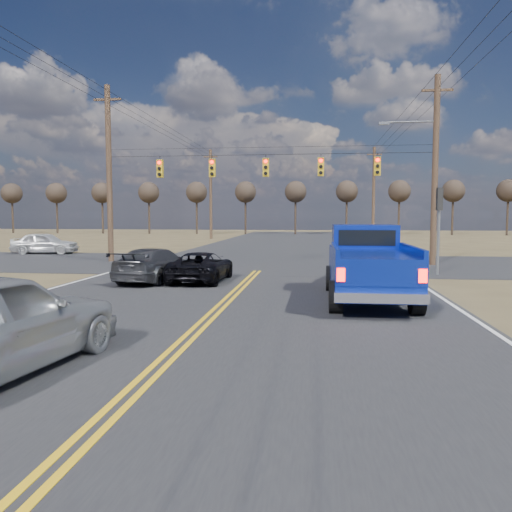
# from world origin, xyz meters

# --- Properties ---
(ground) EXTENTS (160.00, 160.00, 0.00)m
(ground) POSITION_xyz_m (0.00, 0.00, 0.00)
(ground) COLOR brown
(ground) RESTS_ON ground
(road_main) EXTENTS (14.00, 120.00, 0.02)m
(road_main) POSITION_xyz_m (0.00, 10.00, 0.00)
(road_main) COLOR #28282B
(road_main) RESTS_ON ground
(road_cross) EXTENTS (120.00, 12.00, 0.02)m
(road_cross) POSITION_xyz_m (0.00, 18.00, 0.00)
(road_cross) COLOR #28282B
(road_cross) RESTS_ON ground
(signal_gantry) EXTENTS (19.60, 4.83, 10.00)m
(signal_gantry) POSITION_xyz_m (0.50, 17.79, 5.06)
(signal_gantry) COLOR #473323
(signal_gantry) RESTS_ON ground
(utility_poles) EXTENTS (19.60, 58.32, 10.00)m
(utility_poles) POSITION_xyz_m (0.00, 17.00, 5.23)
(utility_poles) COLOR #473323
(utility_poles) RESTS_ON ground
(treeline) EXTENTS (87.00, 117.80, 7.40)m
(treeline) POSITION_xyz_m (0.00, 26.96, 5.70)
(treeline) COLOR #33261C
(treeline) RESTS_ON ground
(pickup_truck) EXTENTS (2.54, 6.31, 2.37)m
(pickup_truck) POSITION_xyz_m (4.38, 6.38, 1.15)
(pickup_truck) COLOR black
(pickup_truck) RESTS_ON ground
(black_suv) EXTENTS (2.09, 4.38, 1.21)m
(black_suv) POSITION_xyz_m (-1.85, 10.12, 0.60)
(black_suv) COLOR black
(black_suv) RESTS_ON ground
(white_car_queue) EXTENTS (1.69, 4.54, 1.48)m
(white_car_queue) POSITION_xyz_m (4.49, 10.00, 0.74)
(white_car_queue) COLOR white
(white_car_queue) RESTS_ON ground
(dgrey_car_queue) EXTENTS (2.61, 4.92, 1.36)m
(dgrey_car_queue) POSITION_xyz_m (-3.73, 10.00, 0.68)
(dgrey_car_queue) COLOR #333338
(dgrey_car_queue) RESTS_ON ground
(cross_car_west) EXTENTS (2.22, 4.57, 1.50)m
(cross_car_west) POSITION_xyz_m (-15.90, 23.00, 0.75)
(cross_car_west) COLOR silver
(cross_car_west) RESTS_ON ground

